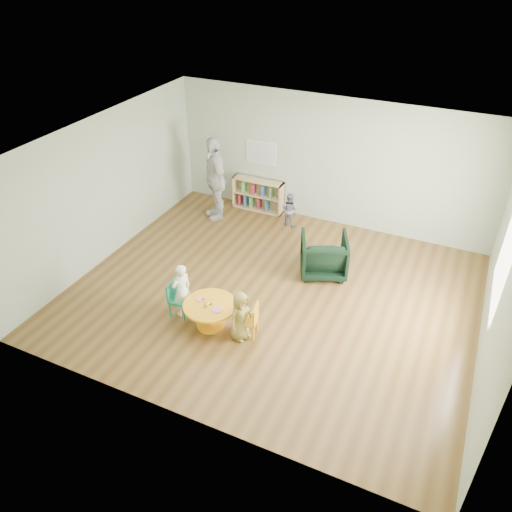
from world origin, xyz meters
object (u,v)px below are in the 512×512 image
Objects in this scene: kid_chair_right at (250,319)px; child_left at (182,290)px; toddler at (289,209)px; kid_chair_left at (178,297)px; child_right at (241,316)px; adult_caretaker at (215,178)px; armchair at (324,255)px; bookshelf at (258,194)px; activity_table at (210,311)px.

kid_chair_right is 0.59× the size of child_left.
child_left is 3.64m from toddler.
child_right reaches higher than kid_chair_left.
child_right is 0.47× the size of adult_caretaker.
kid_chair_right is at bearing 88.12° from kid_chair_left.
bookshelf is at bearing -62.16° from armchair.
child_right reaches higher than kid_chair_right.
armchair is (1.20, 2.24, 0.09)m from activity_table.
armchair reaches higher than kid_chair_left.
kid_chair_left is 3.67m from toddler.
child_right is (1.15, -0.11, -0.06)m from child_left.
armchair reaches higher than activity_table.
kid_chair_left is 3.50m from adult_caretaker.
bookshelf is at bearing -151.03° from child_left.
armchair is at bearing -24.39° from kid_chair_right.
child_right is 3.78m from toddler.
kid_chair_left is at bearing 90.02° from toddler.
toddler is at bearing 167.71° from kid_chair_left.
kid_chair_left is 1.24m from child_right.
child_right reaches higher than toddler.
bookshelf reaches higher than kid_chair_left.
activity_table is 3.79m from adult_caretaker.
bookshelf is (-1.71, 4.00, 0.05)m from kid_chair_right.
armchair is 1.92m from toddler.
adult_caretaker is at bearing -132.81° from bookshelf.
armchair is at bearing 2.63° from child_right.
kid_chair_right is 0.67× the size of child_right.
kid_chair_right is 0.77× the size of toddler.
child_left is (0.45, -4.01, 0.13)m from bookshelf.
adult_caretaker is at bearing 51.96° from child_right.
bookshelf is at bearing -178.01° from kid_chair_left.
armchair is 0.87× the size of child_left.
toddler is at bearing 27.67° from child_right.
bookshelf is 1.20× the size of child_left.
adult_caretaker is (-1.15, 3.26, 0.45)m from child_left.
activity_table is 3.67m from toddler.
kid_chair_left is 1.06× the size of kid_chair_right.
armchair is at bearing 23.52° from adult_caretaker.
child_left is (-0.57, 0.06, 0.20)m from activity_table.
child_right is at bearing -68.78° from bookshelf.
bookshelf reaches higher than activity_table.
bookshelf is at bearing -14.07° from toddler.
toddler is (-0.76, 3.60, 0.07)m from kid_chair_right.
kid_chair_right is 1.27m from child_left.
adult_caretaker reaches higher than child_left.
child_left is at bearing 102.10° from child_right.
adult_caretaker is at bearing 25.37° from kid_chair_right.
adult_caretaker is (-1.06, 3.28, 0.61)m from kid_chair_left.
child_right is (1.23, -0.09, 0.11)m from kid_chair_left.
activity_table is 0.60m from child_left.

